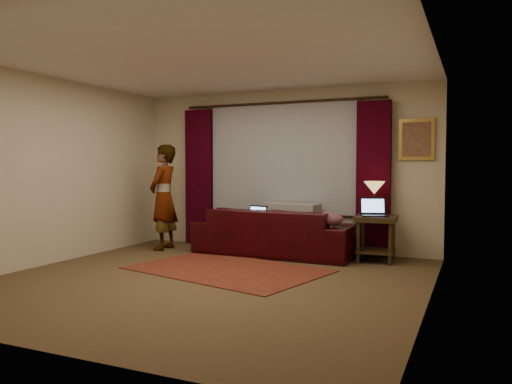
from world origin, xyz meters
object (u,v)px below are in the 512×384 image
laptop_sofa (252,215)px  person (164,197)px  laptop_table (374,207)px  tiffany_lamp (374,198)px  end_table (376,239)px  sofa (275,223)px

laptop_sofa → person: bearing=-158.6°
person → laptop_table: bearing=87.5°
laptop_sofa → tiffany_lamp: size_ratio=0.77×
end_table → laptop_table: 0.47m
laptop_sofa → person: 1.55m
laptop_sofa → tiffany_lamp: (1.79, 0.30, 0.28)m
laptop_sofa → end_table: (1.84, 0.20, -0.29)m
laptop_table → tiffany_lamp: bearing=82.8°
sofa → laptop_sofa: bearing=25.1°
laptop_sofa → laptop_table: (1.82, 0.12, 0.17)m
laptop_sofa → end_table: size_ratio=0.57×
end_table → person: 3.42m
end_table → laptop_table: size_ratio=1.68×
laptop_table → person: (-3.34, -0.27, 0.07)m
sofa → end_table: size_ratio=3.74×
laptop_sofa → laptop_table: 1.84m
end_table → laptop_sofa: bearing=-173.7°
sofa → tiffany_lamp: 1.53m
tiffany_lamp → laptop_table: (0.04, -0.18, -0.11)m
laptop_sofa → person: size_ratio=0.22×
laptop_sofa → person: (-1.52, -0.15, 0.24)m
end_table → sofa: bearing=-177.6°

